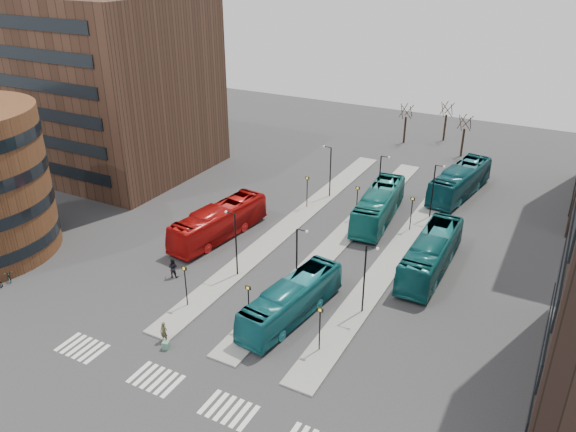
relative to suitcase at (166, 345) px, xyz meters
The scene contains 20 objects.
ground 7.31m from the suitcase, 70.35° to the right, with size 160.00×160.00×0.00m, color #2C2C2E.
island_left 23.18m from the suitcase, 93.82° to the left, with size 2.50×45.00×0.15m, color gray.
island_mid 23.55m from the suitcase, 79.10° to the left, with size 2.50×45.00×0.15m, color gray.
island_right 25.38m from the suitcase, 65.67° to the left, with size 2.50×45.00×0.15m, color gray.
suitcase is the anchor object (origin of this frame).
red_bus 17.89m from the suitcase, 111.81° to the left, with size 2.86×12.21×3.40m, color #AC0E0D.
teal_bus_a 10.19m from the suitcase, 51.66° to the left, with size 2.63×11.23×3.13m, color #166770.
teal_bus_b 28.72m from the suitcase, 77.51° to the left, with size 2.95×12.61×3.51m, color #156C69.
teal_bus_c 24.66m from the suitcase, 55.25° to the left, with size 2.92×12.48×3.48m, color #12565A.
teal_bus_d 40.98m from the suitcase, 72.44° to the left, with size 3.01×12.88×3.59m, color #12515A.
traveller 1.08m from the suitcase, 134.87° to the left, with size 0.60×0.39×1.65m, color #46452A.
commuter_a 10.16m from the suitcase, 125.55° to the left, with size 0.92×0.71×1.89m, color black.
commuter_b 7.37m from the suitcase, 55.14° to the left, with size 0.99×0.41×1.69m, color black.
commuter_c 12.44m from the suitcase, 67.96° to the left, with size 1.03×0.59×1.60m, color black.
bicycle_far 18.57m from the suitcase, behind, with size 0.64×1.84×0.97m, color gray.
crosswalk_stripes 5.10m from the suitcase, 34.37° to the right, with size 22.35×2.40×0.01m.
office_block 42.95m from the suitcase, 139.33° to the left, with size 25.00×20.12×22.00m.
sign_poles 16.76m from the suitcase, 75.89° to the left, with size 12.45×22.12×3.65m.
lamp_posts 21.98m from the suitcase, 76.45° to the left, with size 14.04×20.24×6.12m.
bare_trees 56.08m from the suitcase, 84.76° to the left, with size 10.97×8.14×5.90m.
Camera 1 is at (21.15, -17.98, 26.76)m, focal length 35.00 mm.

